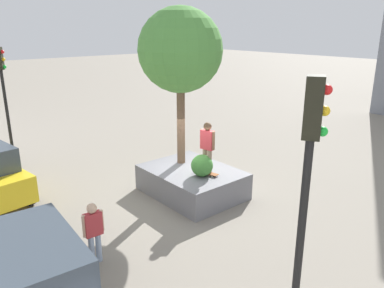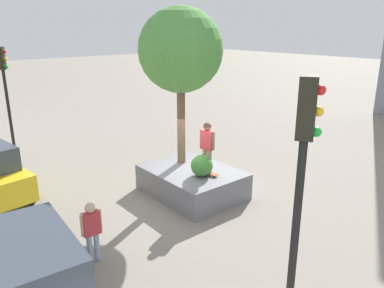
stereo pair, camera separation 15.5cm
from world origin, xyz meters
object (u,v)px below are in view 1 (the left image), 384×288
plaza_tree (180,51)px  skateboarder (207,144)px  planter_ledge (192,182)px  traffic_light_corner (4,88)px  skateboard (207,173)px  bystander_watching (94,229)px  traffic_light_median (306,188)px  police_car (29,287)px

plaza_tree → skateboarder: size_ratio=3.14×
planter_ledge → traffic_light_corner: bearing=29.5°
skateboard → traffic_light_corner: bearing=27.8°
skateboard → bystander_watching: size_ratio=0.53×
skateboarder → traffic_light_median: bearing=149.5°
plaza_tree → police_car: bearing=119.6°
skateboard → skateboarder: skateboarder is taller
plaza_tree → bystander_watching: plaza_tree is taller
police_car → traffic_light_corner: bearing=-14.2°
skateboarder → planter_ledge: bearing=7.4°
bystander_watching → police_car: bearing=125.5°
planter_ledge → skateboarder: (-0.66, -0.08, 1.49)m
bystander_watching → planter_ledge: bearing=-70.9°
skateboard → bystander_watching: 4.51m
skateboard → police_car: size_ratio=0.18×
plaza_tree → skateboard: size_ratio=6.38×
skateboard → skateboarder: 0.98m
planter_ledge → skateboard: skateboard is taller
traffic_light_median → skateboard: bearing=-30.5°
skateboarder → bystander_watching: (-0.85, 4.43, -1.02)m
plaza_tree → traffic_light_corner: size_ratio=1.10×
planter_ledge → traffic_light_corner: traffic_light_corner is taller
planter_ledge → plaza_tree: plaza_tree is taller
skateboard → bystander_watching: (-0.85, 4.43, -0.04)m
planter_ledge → bystander_watching: bystander_watching is taller
plaza_tree → bystander_watching: 6.34m
traffic_light_median → bystander_watching: traffic_light_median is taller
plaza_tree → police_car: size_ratio=1.16×
skateboarder → traffic_light_corner: traffic_light_corner is taller
planter_ledge → skateboard: (-0.66, -0.08, 0.50)m
planter_ledge → police_car: size_ratio=0.72×
plaza_tree → traffic_light_median: bearing=154.3°
plaza_tree → police_car: (-3.65, 6.42, -3.70)m
bystander_watching → skateboard: bearing=-79.2°
skateboard → traffic_light_corner: size_ratio=0.17×
plaza_tree → traffic_light_median: 8.09m
traffic_light_median → plaza_tree: bearing=-25.7°
skateboarder → traffic_light_median: size_ratio=0.34×
skateboard → plaza_tree: bearing=-3.0°
planter_ledge → traffic_light_median: 7.76m
planter_ledge → skateboarder: bearing=-172.6°
plaza_tree → bystander_watching: (-2.28, 4.50, -3.84)m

